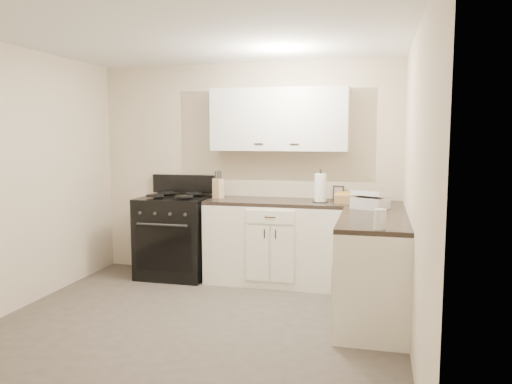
% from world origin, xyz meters
% --- Properties ---
extents(floor, '(3.60, 3.60, 0.00)m').
position_xyz_m(floor, '(0.00, 0.00, 0.00)').
color(floor, '#473F38').
rests_on(floor, ground).
extents(ceiling, '(3.60, 3.60, 0.00)m').
position_xyz_m(ceiling, '(0.00, 0.00, 2.50)').
color(ceiling, white).
rests_on(ceiling, wall_back).
extents(wall_back, '(3.60, 0.00, 3.60)m').
position_xyz_m(wall_back, '(0.00, 1.80, 1.25)').
color(wall_back, beige).
rests_on(wall_back, ground).
extents(wall_right, '(0.00, 3.60, 3.60)m').
position_xyz_m(wall_right, '(1.80, 0.00, 1.25)').
color(wall_right, beige).
rests_on(wall_right, ground).
extents(wall_left, '(0.00, 3.60, 3.60)m').
position_xyz_m(wall_left, '(-1.80, 0.00, 1.25)').
color(wall_left, beige).
rests_on(wall_left, ground).
extents(wall_front, '(3.60, 0.00, 3.60)m').
position_xyz_m(wall_front, '(0.00, -1.80, 1.25)').
color(wall_front, beige).
rests_on(wall_front, ground).
extents(base_cabinets_back, '(1.55, 0.60, 0.90)m').
position_xyz_m(base_cabinets_back, '(0.43, 1.50, 0.45)').
color(base_cabinets_back, white).
rests_on(base_cabinets_back, floor).
extents(base_cabinets_right, '(0.60, 1.90, 0.90)m').
position_xyz_m(base_cabinets_right, '(1.50, 0.85, 0.45)').
color(base_cabinets_right, white).
rests_on(base_cabinets_right, floor).
extents(countertop_back, '(1.55, 0.60, 0.04)m').
position_xyz_m(countertop_back, '(0.43, 1.50, 0.92)').
color(countertop_back, black).
rests_on(countertop_back, base_cabinets_back).
extents(countertop_right, '(0.60, 1.90, 0.04)m').
position_xyz_m(countertop_right, '(1.50, 0.85, 0.92)').
color(countertop_right, black).
rests_on(countertop_right, base_cabinets_right).
extents(upper_cabinets, '(1.55, 0.30, 0.70)m').
position_xyz_m(upper_cabinets, '(0.43, 1.65, 1.84)').
color(upper_cabinets, silver).
rests_on(upper_cabinets, wall_back).
extents(stove, '(0.80, 0.68, 0.96)m').
position_xyz_m(stove, '(-0.78, 1.48, 0.46)').
color(stove, black).
rests_on(stove, floor).
extents(knife_block, '(0.13, 0.13, 0.23)m').
position_xyz_m(knife_block, '(-0.27, 1.55, 1.05)').
color(knife_block, '#D4BC82').
rests_on(knife_block, countertop_back).
extents(paper_towel, '(0.15, 0.15, 0.31)m').
position_xyz_m(paper_towel, '(0.92, 1.47, 1.10)').
color(paper_towel, white).
rests_on(paper_towel, countertop_back).
extents(picture_frame, '(0.13, 0.06, 0.16)m').
position_xyz_m(picture_frame, '(1.09, 1.76, 1.02)').
color(picture_frame, black).
rests_on(picture_frame, countertop_back).
extents(wicker_basket, '(0.29, 0.21, 0.09)m').
position_xyz_m(wicker_basket, '(1.21, 1.47, 0.99)').
color(wicker_basket, tan).
rests_on(wicker_basket, countertop_right).
extents(countertop_grill, '(0.40, 0.39, 0.11)m').
position_xyz_m(countertop_grill, '(1.46, 1.11, 1.00)').
color(countertop_grill, silver).
rests_on(countertop_grill, countertop_right).
extents(glass_jar, '(0.11, 0.11, 0.16)m').
position_xyz_m(glass_jar, '(1.55, 0.00, 1.02)').
color(glass_jar, silver).
rests_on(glass_jar, countertop_right).
extents(oven_mitt_near, '(0.02, 0.13, 0.23)m').
position_xyz_m(oven_mitt_near, '(1.18, 0.30, 0.45)').
color(oven_mitt_near, black).
rests_on(oven_mitt_near, base_cabinets_right).
extents(oven_mitt_far, '(0.02, 0.15, 0.26)m').
position_xyz_m(oven_mitt_far, '(1.18, 0.57, 0.49)').
color(oven_mitt_far, black).
rests_on(oven_mitt_far, base_cabinets_right).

